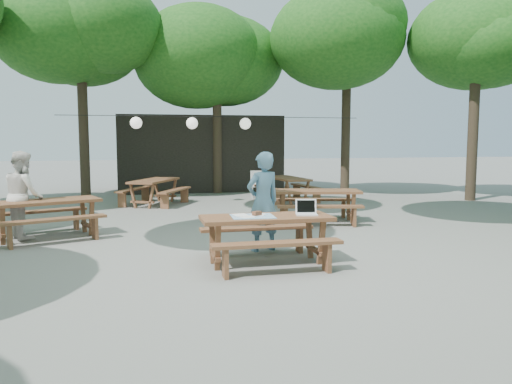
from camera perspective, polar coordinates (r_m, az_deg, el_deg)
The scene contains 13 objects.
ground at distance 9.18m, azimuth -2.10°, elevation -6.07°, with size 80.00×80.00×0.00m, color slate.
pavilion at distance 19.45m, azimuth -6.55°, elevation 4.43°, with size 6.00×3.00×2.80m, color black.
main_picnic_table at distance 7.74m, azimuth 1.17°, elevation -5.41°, with size 2.00×1.58×0.75m.
picnic_table_nw at distance 10.56m, azimuth -22.89°, elevation -2.81°, with size 2.35×2.18×0.75m.
picnic_table_ne at distance 11.73m, azimuth 6.94°, elevation -1.54°, with size 2.20×1.96×0.75m.
picnic_table_far_w at distance 15.01m, azimuth -11.54°, elevation 0.02°, with size 2.26×2.40×0.75m.
picnic_table_far_e at distance 15.58m, azimuth 3.60°, elevation 0.35°, with size 1.77×2.07×0.75m.
woman at distance 8.58m, azimuth 0.81°, elevation -1.10°, with size 0.63×0.41×1.72m, color #6596B8.
second_person at distance 10.71m, azimuth -25.04°, elevation -0.27°, with size 0.83×0.65×1.71m, color white.
plastic_chair at distance 16.40m, azimuth 0.20°, elevation 0.18°, with size 0.49×0.49×0.90m.
laptop at distance 7.85m, azimuth 5.77°, elevation -2.15°, with size 0.38×0.32×0.24m.
tabletop_clutter at distance 7.63m, azimuth -0.36°, elevation -2.72°, with size 0.68×0.59×0.08m.
paper_lanterns at distance 14.90m, azimuth -7.27°, elevation 7.82°, with size 9.00×0.34×0.38m.
Camera 1 is at (-1.70, -8.82, 1.92)m, focal length 35.00 mm.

